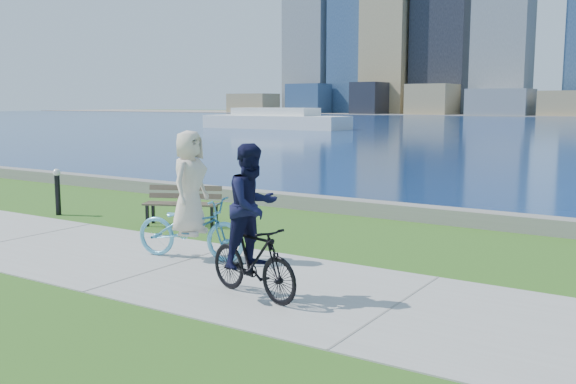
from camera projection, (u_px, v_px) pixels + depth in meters
name	position (u px, v px, depth m)	size (l,w,h in m)	color
ground	(169.00, 267.00, 10.62)	(320.00, 320.00, 0.00)	#285516
concrete_path	(169.00, 266.00, 10.62)	(80.00, 3.50, 0.02)	#979792
seawall	(344.00, 206.00, 15.75)	(90.00, 0.50, 0.35)	slate
ferry_near	(275.00, 120.00, 64.75)	(15.35, 4.39, 2.08)	white
park_bench	(183.00, 201.00, 14.15)	(1.75, 1.22, 0.86)	black
bollard_lamp	(57.00, 189.00, 15.38)	(0.18, 0.18, 1.12)	black
cyclist_woman	(190.00, 212.00, 10.99)	(1.12, 2.15, 2.21)	#58AFD6
cyclist_man	(253.00, 233.00, 8.79)	(0.89, 1.80, 2.14)	black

